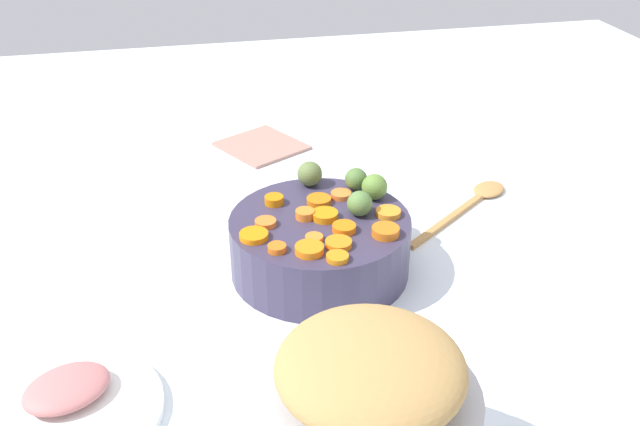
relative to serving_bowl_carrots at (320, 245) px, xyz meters
The scene contains 26 objects.
tabletop 0.06m from the serving_bowl_carrots, 88.91° to the left, with size 2.40×2.40×0.02m, color white.
serving_bowl_carrots is the anchor object (origin of this frame).
stuffing_mound 0.41m from the serving_bowl_carrots, behind, with size 0.17×0.17×0.06m, color tan.
carrot_slice_0 0.11m from the serving_bowl_carrots, 107.42° to the left, with size 0.04×0.04×0.01m, color orange.
carrot_slice_1 0.11m from the serving_bowl_carrots, 133.37° to the left, with size 0.02×0.02×0.01m, color orange.
carrot_slice_2 0.11m from the serving_bowl_carrots, 128.37° to the right, with size 0.04×0.04×0.01m, color orange.
carrot_slice_3 0.07m from the serving_bowl_carrots, 10.53° to the right, with size 0.04×0.04×0.01m, color orange.
carrot_slice_4 0.05m from the serving_bowl_carrots, 116.23° to the right, with size 0.04×0.04×0.01m, color orange.
carrot_slice_5 0.06m from the serving_bowl_carrots, 71.81° to the left, with size 0.03×0.03×0.01m, color orange.
carrot_slice_6 0.09m from the serving_bowl_carrots, 37.71° to the right, with size 0.03×0.03×0.01m, color orange.
carrot_slice_7 0.07m from the serving_bowl_carrots, 161.54° to the left, with size 0.02×0.02×0.01m, color orange.
carrot_slice_8 0.09m from the serving_bowl_carrots, behind, with size 0.04×0.04×0.01m, color orange.
carrot_slice_9 0.09m from the serving_bowl_carrots, 86.65° to the left, with size 0.03×0.03×0.01m, color orange.
carrot_slice_10 0.09m from the serving_bowl_carrots, 43.47° to the left, with size 0.03×0.03×0.01m, color orange.
carrot_slice_11 0.12m from the serving_bowl_carrots, behind, with size 0.03×0.03×0.01m, color orange.
carrot_slice_12 0.10m from the serving_bowl_carrots, 158.49° to the left, with size 0.04×0.04×0.01m, color orange.
carrot_slice_13 0.11m from the serving_bowl_carrots, 95.86° to the right, with size 0.04×0.04×0.01m, color orange.
carrot_slice_14 0.07m from the serving_bowl_carrots, 146.81° to the right, with size 0.03×0.03×0.01m, color orange.
brussels_sprout_0 0.12m from the serving_bowl_carrots, 64.95° to the right, with size 0.04×0.04×0.04m, color olive.
brussels_sprout_1 0.12m from the serving_bowl_carrots, 43.44° to the right, with size 0.03×0.03×0.03m, color #517438.
brussels_sprout_2 0.08m from the serving_bowl_carrots, 90.68° to the right, with size 0.04×0.04×0.04m, color #577F3E.
brussels_sprout_3 0.12m from the serving_bowl_carrots, ahead, with size 0.04×0.04×0.04m, color #60743E.
wooden_spoon 0.34m from the serving_bowl_carrots, 64.39° to the right, with size 0.19×0.24×0.01m.
ham_plate 0.40m from the serving_bowl_carrots, 123.84° to the left, with size 0.20×0.20×0.01m, color white.
ham_slice_main 0.39m from the serving_bowl_carrots, 121.05° to the left, with size 0.10×0.08×0.02m, color #C07170.
dish_towel 0.45m from the serving_bowl_carrots, ahead, with size 0.15×0.14×0.01m, color tan.
Camera 1 is at (-0.85, 0.17, 0.61)m, focal length 40.13 mm.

